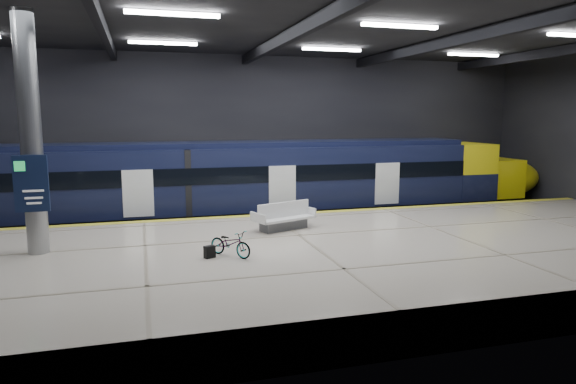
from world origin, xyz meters
name	(u,v)px	position (x,y,z in m)	size (l,w,h in m)	color
ground	(291,259)	(0.00, 0.00, 0.00)	(30.00, 30.00, 0.00)	black
room_shell	(291,97)	(0.00, 0.00, 5.72)	(30.10, 16.10, 8.05)	black
platform	(313,263)	(0.00, -2.50, 0.55)	(30.00, 11.00, 1.10)	beige
safety_strip	(272,215)	(0.00, 2.75, 1.11)	(30.00, 0.40, 0.01)	gold
rails	(257,226)	(0.00, 5.50, 0.08)	(30.00, 1.52, 0.16)	gray
train	(248,183)	(-0.38, 5.50, 2.06)	(29.40, 2.84, 3.79)	black
bench	(284,220)	(-0.26, -0.01, 1.45)	(2.40, 1.63, 0.98)	#595B60
bicycle	(230,243)	(-2.66, -2.95, 1.48)	(0.50, 1.44, 0.76)	#99999E
pannier_bag	(210,252)	(-3.26, -2.95, 1.28)	(0.30, 0.18, 0.35)	black
info_column	(31,138)	(-8.00, -1.03, 4.46)	(0.90, 0.78, 6.90)	#9EA0A5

